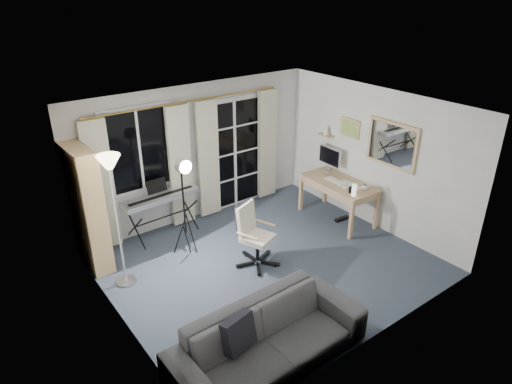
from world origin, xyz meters
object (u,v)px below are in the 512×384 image
monitor (330,157)px  desk (339,186)px  office_chair (251,229)px  keyboard_piano (161,198)px  bookshelf (85,212)px  mug (365,187)px  studio_light (184,178)px  sofa (268,331)px  torchiere_lamp (112,183)px

monitor → desk: bearing=-111.5°
office_chair → keyboard_piano: bearing=94.7°
bookshelf → desk: bearing=-19.0°
keyboard_piano → office_chair: (0.73, -1.50, -0.14)m
keyboard_piano → desk: size_ratio=0.94×
keyboard_piano → mug: bearing=-35.2°
bookshelf → mug: 4.44m
studio_light → monitor: size_ratio=3.11×
office_chair → monitor: bearing=-5.0°
desk → sofa: 3.65m
desk → keyboard_piano: bearing=156.7°
torchiere_lamp → bookshelf: bearing=106.3°
studio_light → mug: bearing=-30.4°
bookshelf → office_chair: (1.96, -1.40, -0.32)m
keyboard_piano → studio_light: 0.96m
bookshelf → studio_light: size_ratio=1.15×
torchiere_lamp → keyboard_piano: torchiere_lamp is taller
bookshelf → torchiere_lamp: 1.02m
bookshelf → torchiere_lamp: torchiere_lamp is taller
monitor → torchiere_lamp: bearing=-178.1°
bookshelf → mug: size_ratio=15.68×
monitor → mug: (-0.10, -0.95, -0.22)m
bookshelf → monitor: bearing=-12.4°
mug → bookshelf: bearing=157.4°
sofa → mug: bearing=23.4°
office_chair → monitor: monitor is taller
keyboard_piano → monitor: bearing=-19.1°
torchiere_lamp → monitor: 4.02m
studio_light → office_chair: studio_light is taller
torchiere_lamp → studio_light: 1.12m
torchiere_lamp → monitor: (3.98, -0.01, -0.55)m
keyboard_piano → mug: keyboard_piano is taller
monitor → mug: bearing=-93.7°
torchiere_lamp → keyboard_piano: 1.57m
torchiere_lamp → monitor: bearing=-0.2°
studio_light → mug: 3.04m
bookshelf → torchiere_lamp: bearing=-75.9°
bookshelf → sofa: bookshelf is taller
keyboard_piano → sofa: keyboard_piano is taller
bookshelf → torchiere_lamp: size_ratio=0.97×
desk → monitor: monitor is taller
torchiere_lamp → desk: 3.92m
keyboard_piano → studio_light: bearing=-87.8°
torchiere_lamp → monitor: size_ratio=3.67×
studio_light → monitor: (2.90, -0.12, -0.31)m
desk → office_chair: bearing=-172.5°
mug → sofa: 3.51m
bookshelf → keyboard_piano: bookshelf is taller
office_chair → monitor: size_ratio=1.83×
keyboard_piano → studio_light: studio_light is taller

